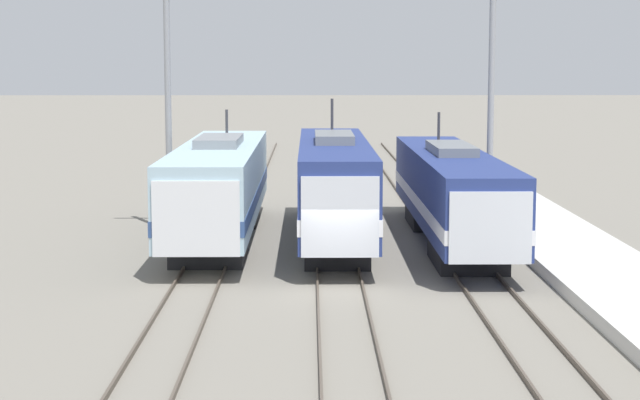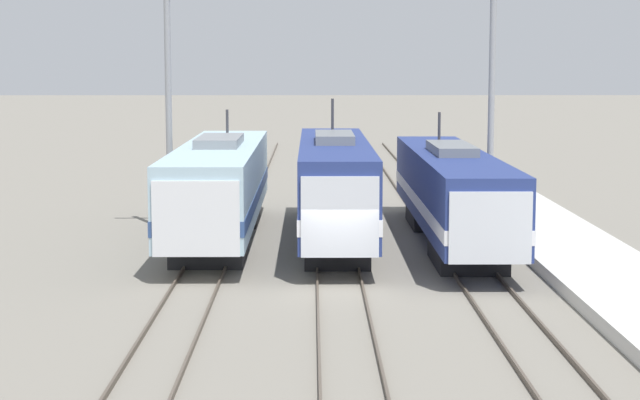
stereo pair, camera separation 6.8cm
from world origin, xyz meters
TOP-DOWN VIEW (x-y plane):
  - ground_plane at (0.00, 0.00)m, footprint 400.00×400.00m
  - rail_pair_far_left at (-4.60, 0.00)m, footprint 1.51×120.00m
  - rail_pair_center at (0.00, 0.00)m, footprint 1.51×120.00m
  - rail_pair_far_right at (4.60, 0.00)m, footprint 1.51×120.00m
  - locomotive_far_left at (-4.60, 9.06)m, footprint 3.09×18.27m
  - locomotive_center at (0.00, 8.30)m, footprint 2.75×17.29m
  - locomotive_far_right at (4.60, 7.97)m, footprint 2.82×18.87m
  - catenary_tower_left at (-6.89, 11.57)m, footprint 2.21×0.27m
  - catenary_tower_right at (6.66, 11.57)m, footprint 2.21×0.27m
  - platform at (8.78, 0.00)m, footprint 4.00×120.00m

SIDE VIEW (x-z plane):
  - ground_plane at x=0.00m, z-range 0.00..0.00m
  - rail_pair_far_left at x=-4.60m, z-range 0.00..0.15m
  - rail_pair_center at x=0.00m, z-range 0.00..0.15m
  - rail_pair_far_right at x=4.60m, z-range 0.00..0.15m
  - platform at x=8.78m, z-range 0.00..0.44m
  - locomotive_far_right at x=4.60m, z-range -0.46..4.55m
  - locomotive_far_left at x=-4.60m, z-range -0.39..4.69m
  - locomotive_center at x=0.00m, z-range -0.55..5.04m
  - catenary_tower_left at x=-6.89m, z-range 0.28..11.43m
  - catenary_tower_right at x=6.66m, z-range 0.28..11.43m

